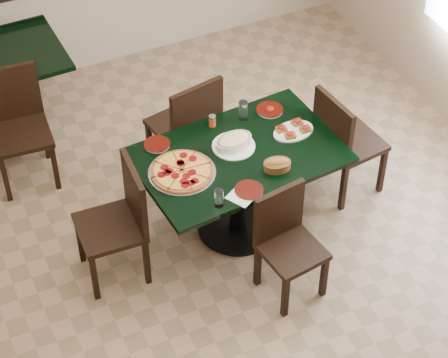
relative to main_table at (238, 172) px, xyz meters
name	(u,v)px	position (x,y,z in m)	size (l,w,h in m)	color
floor	(216,267)	(-0.32, -0.30, -0.57)	(5.50, 5.50, 0.00)	#8D6C51
main_table	(238,172)	(0.00, 0.00, 0.00)	(1.50, 1.03, 0.75)	black
chair_far	(189,124)	(-0.10, 0.67, -0.02)	(0.53, 0.53, 0.97)	black
chair_near	(286,238)	(0.06, -0.63, -0.10)	(0.44, 0.44, 0.84)	black
chair_right	(343,139)	(0.89, 0.04, -0.04)	(0.49, 0.49, 0.94)	black
chair_left	(121,217)	(-0.91, -0.03, -0.04)	(0.46, 0.46, 0.94)	black
back_chair_near	(17,120)	(-1.28, 1.28, -0.03)	(0.48, 0.48, 0.96)	black
pepperoni_pizza	(182,171)	(-0.44, -0.02, 0.20)	(0.47, 0.47, 0.04)	silver
lasagna_casserole	(234,142)	(0.00, 0.08, 0.23)	(0.31, 0.31, 0.09)	white
bread_basket	(277,164)	(0.17, -0.25, 0.22)	(0.22, 0.17, 0.09)	brown
bruschetta_platter	(293,130)	(0.46, 0.05, 0.21)	(0.33, 0.24, 0.05)	white
side_plate_near	(249,190)	(-0.10, -0.37, 0.19)	(0.20, 0.20, 0.02)	white
side_plate_far_r	(270,110)	(0.42, 0.34, 0.19)	(0.20, 0.20, 0.03)	white
side_plate_far_l	(157,144)	(-0.49, 0.32, 0.19)	(0.19, 0.19, 0.02)	white
napkin_setting	(242,196)	(-0.16, -0.39, 0.18)	(0.23, 0.23, 0.01)	white
water_glass_a	(243,110)	(0.20, 0.34, 0.26)	(0.07, 0.07, 0.15)	white
water_glass_b	(219,198)	(-0.34, -0.41, 0.25)	(0.06, 0.06, 0.14)	white
pepper_shaker	(212,121)	(-0.04, 0.36, 0.23)	(0.05, 0.05, 0.09)	#C73F15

